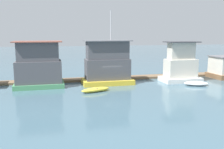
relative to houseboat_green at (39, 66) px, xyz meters
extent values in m
plane|color=#426070|center=(8.86, -0.41, -2.57)|extent=(200.00, 200.00, 0.00)
cube|color=brown|center=(8.86, 2.71, -2.42)|extent=(51.00, 2.03, 0.30)
cube|color=#4C9360|center=(0.00, 0.00, -2.29)|extent=(5.86, 3.96, 0.56)
cube|color=#4C4C51|center=(0.00, 0.00, -0.68)|extent=(5.35, 3.45, 2.65)
cube|color=#4C4C51|center=(0.00, 0.00, 1.77)|extent=(4.80, 2.90, 2.25)
cube|color=brown|center=(0.00, 0.00, 2.96)|extent=(5.65, 3.75, 0.12)
cube|color=gold|center=(8.54, -0.20, -2.26)|extent=(6.49, 3.58, 0.62)
cube|color=#4C4C51|center=(8.54, -0.20, -0.64)|extent=(5.63, 2.72, 2.62)
cube|color=#4C4C51|center=(8.54, -0.20, 1.82)|extent=(5.26, 2.35, 2.29)
cube|color=slate|center=(8.54, -0.20, 3.02)|extent=(5.93, 3.02, 0.12)
cylinder|color=#B2B2B7|center=(9.01, -0.20, 4.92)|extent=(0.12, 0.12, 3.68)
cube|color=white|center=(18.59, -0.98, -2.27)|extent=(5.19, 3.26, 0.59)
cube|color=beige|center=(18.59, -0.98, -0.75)|extent=(4.11, 2.18, 2.45)
cube|color=beige|center=(18.59, -0.98, 1.61)|extent=(3.43, 1.50, 2.26)
cube|color=#38383D|center=(18.59, -0.98, 2.80)|extent=(4.41, 2.48, 0.12)
ellipsoid|color=yellow|center=(6.23, -4.39, -2.32)|extent=(3.60, 1.99, 0.50)
cube|color=#997F60|center=(6.23, -4.39, -2.14)|extent=(0.40, 0.85, 0.08)
ellipsoid|color=white|center=(19.18, -3.98, -2.31)|extent=(3.29, 2.40, 0.53)
cube|color=#997F60|center=(19.18, -3.98, -2.12)|extent=(0.57, 1.24, 0.08)
camera|label=1|loc=(1.48, -31.42, 3.93)|focal=40.00mm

